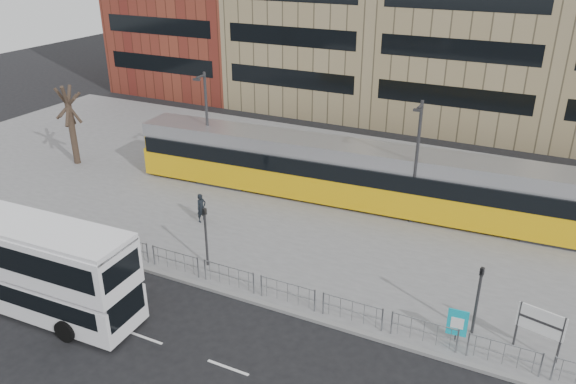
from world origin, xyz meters
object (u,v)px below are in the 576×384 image
at_px(traffic_light_east, 479,292).
at_px(lamp_post_east, 416,158).
at_px(station_sign, 540,324).
at_px(pedestrian, 201,208).
at_px(double_decker_bus, 25,261).
at_px(tram, 376,177).
at_px(bare_tree, 64,82).
at_px(lamp_post_west, 207,122).
at_px(ad_panel, 457,323).
at_px(traffic_light_west, 206,229).

bearing_deg(traffic_light_east, lamp_post_east, 131.18).
bearing_deg(station_sign, pedestrian, -178.23).
relative_size(double_decker_bus, tram, 0.34).
relative_size(pedestrian, lamp_post_east, 0.24).
height_order(double_decker_bus, lamp_post_east, lamp_post_east).
xyz_separation_m(tram, bare_tree, (-21.26, -2.71, 4.00)).
distance_m(double_decker_bus, lamp_post_west, 15.49).
bearing_deg(ad_panel, pedestrian, 159.57).
relative_size(traffic_light_east, lamp_post_east, 0.44).
distance_m(lamp_post_west, bare_tree, 10.37).
distance_m(traffic_light_east, bare_tree, 29.72).
bearing_deg(tram, lamp_post_west, -179.30).
xyz_separation_m(traffic_light_east, lamp_post_west, (-18.61, 8.95, 1.94)).
xyz_separation_m(traffic_light_east, lamp_post_east, (-4.84, 8.51, 1.91)).
distance_m(pedestrian, lamp_post_west, 7.06).
height_order(tram, ad_panel, tram).
xyz_separation_m(pedestrian, traffic_light_west, (2.90, -3.79, 1.14)).
distance_m(tram, traffic_light_west, 11.39).
distance_m(tram, bare_tree, 21.80).
bearing_deg(bare_tree, traffic_light_west, -24.81).
xyz_separation_m(double_decker_bus, traffic_light_east, (17.76, 6.42, -0.17)).
xyz_separation_m(ad_panel, traffic_light_east, (0.53, 0.84, 1.10)).
relative_size(pedestrian, bare_tree, 0.21).
relative_size(lamp_post_west, lamp_post_east, 1.01).
bearing_deg(lamp_post_west, bare_tree, -169.16).
bearing_deg(bare_tree, pedestrian, -15.41).
xyz_separation_m(ad_panel, traffic_light_west, (-12.07, 0.46, 1.10)).
bearing_deg(station_sign, bare_tree, -179.89).
bearing_deg(traffic_light_east, lamp_post_west, 165.85).
distance_m(pedestrian, lamp_post_east, 12.19).
distance_m(pedestrian, traffic_light_west, 4.91).
height_order(lamp_post_east, bare_tree, bare_tree).
bearing_deg(lamp_post_east, traffic_light_east, -60.35).
height_order(station_sign, pedestrian, station_sign).
relative_size(traffic_light_west, bare_tree, 0.39).
xyz_separation_m(ad_panel, bare_tree, (-28.10, 7.87, 4.95)).
height_order(tram, pedestrian, tram).
bearing_deg(double_decker_bus, lamp_post_west, 91.02).
height_order(pedestrian, traffic_light_west, traffic_light_west).
height_order(tram, station_sign, tram).
height_order(traffic_light_west, traffic_light_east, same).
bearing_deg(ad_panel, double_decker_bus, -166.65).
bearing_deg(ad_panel, lamp_post_west, 147.00).
height_order(pedestrian, bare_tree, bare_tree).
relative_size(lamp_post_east, bare_tree, 0.88).
bearing_deg(double_decker_bus, traffic_light_east, 17.72).
relative_size(station_sign, pedestrian, 1.22).
distance_m(lamp_post_west, lamp_post_east, 13.77).
xyz_separation_m(double_decker_bus, bare_tree, (-10.86, 13.45, 3.68)).
xyz_separation_m(double_decker_bus, station_sign, (20.14, 6.19, -0.73)).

